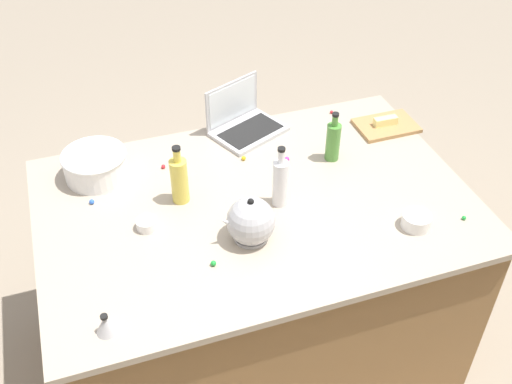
{
  "coord_description": "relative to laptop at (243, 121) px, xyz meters",
  "views": [
    {
      "loc": [
        0.59,
        1.74,
        2.47
      ],
      "look_at": [
        0.0,
        0.0,
        0.95
      ],
      "focal_mm": 42.86,
      "sensor_mm": 36.0,
      "label": 1
    }
  ],
  "objects": [
    {
      "name": "mixing_bowl_large",
      "position": [
        0.68,
        0.13,
        0.01
      ],
      "size": [
        0.27,
        0.27,
        0.12
      ],
      "color": "white",
      "rests_on": "island_counter"
    },
    {
      "name": "cutting_board",
      "position": [
        -0.63,
        0.19,
        -0.04
      ],
      "size": [
        0.27,
        0.19,
        0.02
      ],
      "primitive_type": "cube",
      "color": "#AD7F4C",
      "rests_on": "island_counter"
    },
    {
      "name": "butter_stick_left",
      "position": [
        -0.62,
        0.19,
        -0.01
      ],
      "size": [
        0.11,
        0.04,
        0.04
      ],
      "primitive_type": "cube",
      "rotation": [
        0.0,
        0.0,
        -0.02
      ],
      "color": "#F4E58C",
      "rests_on": "cutting_board"
    },
    {
      "name": "ground_plane",
      "position": [
        0.11,
        0.5,
        -0.95
      ],
      "size": [
        12.0,
        12.0,
        0.0
      ],
      "primitive_type": "plane",
      "color": "gray"
    },
    {
      "name": "bottle_vinegar",
      "position": [
        0.02,
        0.54,
        0.06
      ],
      "size": [
        0.06,
        0.06,
        0.27
      ],
      "color": "white",
      "rests_on": "island_counter"
    },
    {
      "name": "candy_4",
      "position": [
        0.79,
        0.16,
        -0.04
      ],
      "size": [
        0.02,
        0.02,
        0.02
      ],
      "primitive_type": "sphere",
      "color": "blue",
      "rests_on": "island_counter"
    },
    {
      "name": "candy_3",
      "position": [
        -0.44,
        0.0,
        -0.04
      ],
      "size": [
        0.02,
        0.02,
        0.02
      ],
      "primitive_type": "sphere",
      "color": "red",
      "rests_on": "island_counter"
    },
    {
      "name": "island_counter",
      "position": [
        0.11,
        0.5,
        -0.5
      ],
      "size": [
        1.7,
        1.15,
        0.9
      ],
      "color": "olive",
      "rests_on": "ground"
    },
    {
      "name": "candy_1",
      "position": [
        0.36,
        0.78,
        -0.04
      ],
      "size": [
        0.02,
        0.02,
        0.02
      ],
      "primitive_type": "sphere",
      "color": "green",
      "rests_on": "island_counter"
    },
    {
      "name": "candy_7",
      "position": [
        -0.61,
        0.85,
        -0.04
      ],
      "size": [
        0.02,
        0.02,
        0.02
      ],
      "primitive_type": "sphere",
      "color": "green",
      "rests_on": "island_counter"
    },
    {
      "name": "candy_2",
      "position": [
        0.73,
        0.3,
        -0.04
      ],
      "size": [
        0.02,
        0.02,
        0.02
      ],
      "primitive_type": "sphere",
      "color": "blue",
      "rests_on": "island_counter"
    },
    {
      "name": "ramekin_medium",
      "position": [
        0.55,
        0.51,
        -0.03
      ],
      "size": [
        0.08,
        0.08,
        0.04
      ],
      "primitive_type": "cylinder",
      "color": "white",
      "rests_on": "island_counter"
    },
    {
      "name": "candy_6",
      "position": [
        0.07,
        0.22,
        -0.04
      ],
      "size": [
        0.02,
        0.02,
        0.02
      ],
      "primitive_type": "sphere",
      "color": "yellow",
      "rests_on": "island_counter"
    },
    {
      "name": "bottle_olive",
      "position": [
        -0.29,
        0.33,
        0.04
      ],
      "size": [
        0.06,
        0.06,
        0.23
      ],
      "color": "#4C8C38",
      "rests_on": "island_counter"
    },
    {
      "name": "kitchen_timer",
      "position": [
        0.76,
        0.94,
        -0.01
      ],
      "size": [
        0.07,
        0.07,
        0.08
      ],
      "color": "#B2B2B7",
      "rests_on": "island_counter"
    },
    {
      "name": "candy_0",
      "position": [
        0.41,
        0.17,
        -0.04
      ],
      "size": [
        0.02,
        0.02,
        0.02
      ],
      "primitive_type": "sphere",
      "color": "red",
      "rests_on": "island_counter"
    },
    {
      "name": "ramekin_small",
      "position": [
        -0.42,
        0.83,
        -0.02
      ],
      "size": [
        0.11,
        0.11,
        0.05
      ],
      "primitive_type": "cylinder",
      "color": "white",
      "rests_on": "island_counter"
    },
    {
      "name": "bottle_oil",
      "position": [
        0.39,
        0.39,
        0.06
      ],
      "size": [
        0.07,
        0.07,
        0.26
      ],
      "color": "#DBC64C",
      "rests_on": "island_counter"
    },
    {
      "name": "kettle",
      "position": [
        0.19,
        0.68,
        0.03
      ],
      "size": [
        0.21,
        0.18,
        0.2
      ],
      "color": "#ADADB2",
      "rests_on": "island_counter"
    },
    {
      "name": "laptop",
      "position": [
        0.0,
        0.0,
        0.0
      ],
      "size": [
        0.37,
        0.33,
        0.22
      ],
      "color": "#B7B7BC",
      "rests_on": "island_counter"
    },
    {
      "name": "candy_5",
      "position": [
        -0.1,
        0.29,
        -0.04
      ],
      "size": [
        0.02,
        0.02,
        0.02
      ],
      "primitive_type": "sphere",
      "color": "#CC3399",
      "rests_on": "island_counter"
    }
  ]
}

